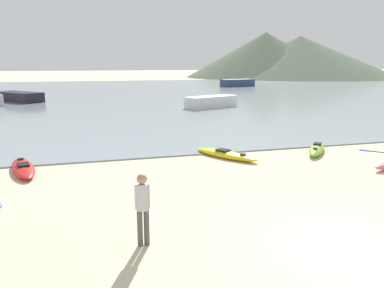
# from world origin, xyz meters

# --- Properties ---
(ground_plane) EXTENTS (400.00, 400.00, 0.00)m
(ground_plane) POSITION_xyz_m (0.00, 0.00, 0.00)
(ground_plane) COLOR beige
(bay_water) EXTENTS (160.00, 70.00, 0.06)m
(bay_water) POSITION_xyz_m (0.00, 43.79, 0.03)
(bay_water) COLOR gray
(bay_water) RESTS_ON ground_plane
(far_hill_left) EXTENTS (43.45, 43.45, 12.10)m
(far_hill_left) POSITION_xyz_m (42.75, 90.10, 6.05)
(far_hill_left) COLOR #4C5B47
(far_hill_left) RESTS_ON ground_plane
(far_hill_midleft) EXTENTS (51.09, 51.09, 10.98)m
(far_hill_midleft) POSITION_xyz_m (51.28, 86.57, 5.49)
(far_hill_midleft) COLOR #4C5B47
(far_hill_midleft) RESTS_ON ground_plane
(kayak_on_sand_1) EXTENTS (1.40, 3.09, 0.33)m
(kayak_on_sand_1) POSITION_xyz_m (-7.48, 8.14, 0.14)
(kayak_on_sand_1) COLOR red
(kayak_on_sand_1) RESTS_ON ground_plane
(kayak_on_sand_2) EXTENTS (2.17, 2.43, 0.41)m
(kayak_on_sand_2) POSITION_xyz_m (4.42, 7.83, 0.18)
(kayak_on_sand_2) COLOR #8CCC2D
(kayak_on_sand_2) RESTS_ON ground_plane
(kayak_on_sand_4) EXTENTS (2.25, 2.96, 0.32)m
(kayak_on_sand_4) POSITION_xyz_m (0.30, 8.10, 0.14)
(kayak_on_sand_4) COLOR yellow
(kayak_on_sand_4) RESTS_ON ground_plane
(person_near_foreground) EXTENTS (0.32, 0.24, 1.60)m
(person_near_foreground) POSITION_xyz_m (-4.12, 1.41, 0.92)
(person_near_foreground) COLOR #4C4C4C
(person_near_foreground) RESTS_ON ground_plane
(moored_boat_0) EXTENTS (5.96, 3.31, 1.18)m
(moored_boat_0) POSITION_xyz_m (19.04, 52.20, 0.65)
(moored_boat_0) COLOR navy
(moored_boat_0) RESTS_ON bay_water
(moored_boat_2) EXTENTS (5.24, 5.56, 0.95)m
(moored_boat_2) POSITION_xyz_m (-11.73, 35.01, 0.53)
(moored_boat_2) COLOR black
(moored_boat_2) RESTS_ON bay_water
(moored_boat_4) EXTENTS (5.07, 3.37, 0.96)m
(moored_boat_4) POSITION_xyz_m (5.33, 25.00, 0.54)
(moored_boat_4) COLOR white
(moored_boat_4) RESTS_ON bay_water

